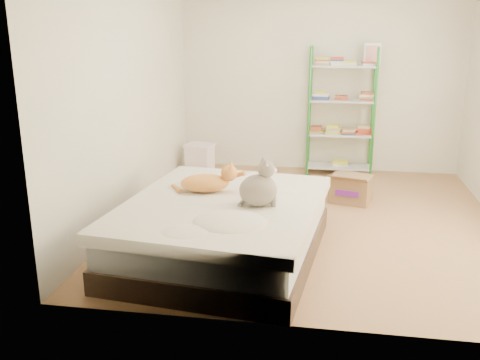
% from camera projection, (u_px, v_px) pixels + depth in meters
% --- Properties ---
extents(room, '(3.81, 4.21, 2.61)m').
position_uv_depth(room, '(316.00, 96.00, 5.25)').
color(room, '#A57149').
rests_on(room, ground).
extents(bed, '(1.83, 2.18, 0.51)m').
position_uv_depth(bed, '(223.00, 229.00, 4.67)').
color(bed, '#3F2821').
rests_on(bed, ground).
extents(orange_cat, '(0.56, 0.37, 0.21)m').
position_uv_depth(orange_cat, '(205.00, 181.00, 4.82)').
color(orange_cat, '#F29D36').
rests_on(orange_cat, bed).
extents(grey_cat, '(0.42, 0.39, 0.39)m').
position_uv_depth(grey_cat, '(258.00, 183.00, 4.43)').
color(grey_cat, gray).
rests_on(grey_cat, bed).
extents(shelf_unit, '(0.91, 0.36, 1.74)m').
position_uv_depth(shelf_unit, '(342.00, 108.00, 7.10)').
color(shelf_unit, '#2D8A31').
rests_on(shelf_unit, ground).
extents(cardboard_box, '(0.52, 0.53, 0.36)m').
position_uv_depth(cardboard_box, '(351.00, 189.00, 6.14)').
color(cardboard_box, olive).
rests_on(cardboard_box, ground).
extents(white_bin, '(0.41, 0.37, 0.41)m').
position_uv_depth(white_bin, '(200.00, 159.00, 7.28)').
color(white_bin, white).
rests_on(white_bin, ground).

